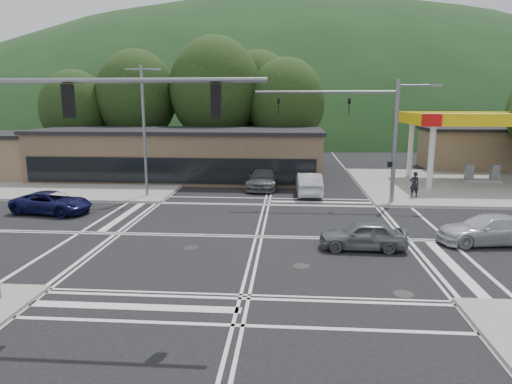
# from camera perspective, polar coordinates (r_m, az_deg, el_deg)

# --- Properties ---
(ground) EXTENTS (120.00, 120.00, 0.00)m
(ground) POSITION_cam_1_polar(r_m,az_deg,el_deg) (22.75, 0.37, -5.60)
(ground) COLOR black
(ground) RESTS_ON ground
(sidewalk_ne) EXTENTS (16.00, 16.00, 0.15)m
(sidewalk_ne) POSITION_cam_1_polar(r_m,az_deg,el_deg) (39.67, 24.14, 0.78)
(sidewalk_ne) COLOR gray
(sidewalk_ne) RESTS_ON ground
(sidewalk_nw) EXTENTS (16.00, 16.00, 0.15)m
(sidewalk_nw) POSITION_cam_1_polar(r_m,az_deg,el_deg) (40.78, -19.62, 1.38)
(sidewalk_nw) COLOR gray
(sidewalk_nw) RESTS_ON ground
(gas_station_canopy) EXTENTS (12.32, 8.34, 5.75)m
(gas_station_canopy) POSITION_cam_1_polar(r_m,az_deg,el_deg) (40.81, 26.89, 7.85)
(gas_station_canopy) COLOR silver
(gas_station_canopy) RESTS_ON ground
(convenience_store) EXTENTS (10.00, 6.00, 3.80)m
(convenience_store) POSITION_cam_1_polar(r_m,az_deg,el_deg) (50.48, 25.88, 4.77)
(convenience_store) COLOR #846B4F
(convenience_store) RESTS_ON ground
(commercial_row) EXTENTS (24.00, 8.00, 4.00)m
(commercial_row) POSITION_cam_1_polar(r_m,az_deg,el_deg) (40.14, -9.44, 4.51)
(commercial_row) COLOR brown
(commercial_row) RESTS_ON ground
(commercial_nw) EXTENTS (8.00, 7.00, 3.60)m
(commercial_nw) POSITION_cam_1_polar(r_m,az_deg,el_deg) (46.61, -28.96, 3.92)
(commercial_nw) COLOR #846B4F
(commercial_nw) RESTS_ON ground
(hill_north) EXTENTS (252.00, 126.00, 140.00)m
(hill_north) POSITION_cam_1_polar(r_m,az_deg,el_deg) (111.93, 3.56, 7.82)
(hill_north) COLOR #1A3819
(hill_north) RESTS_ON ground
(tree_n_a) EXTENTS (8.00, 8.00, 11.75)m
(tree_n_a) POSITION_cam_1_polar(r_m,az_deg,el_deg) (48.28, -14.72, 11.52)
(tree_n_a) COLOR #382619
(tree_n_a) RESTS_ON ground
(tree_n_b) EXTENTS (9.00, 9.00, 12.98)m
(tree_n_b) POSITION_cam_1_polar(r_m,az_deg,el_deg) (46.35, -5.13, 12.66)
(tree_n_b) COLOR #382619
(tree_n_b) RESTS_ON ground
(tree_n_c) EXTENTS (7.60, 7.60, 10.87)m
(tree_n_c) POSITION_cam_1_polar(r_m,az_deg,el_deg) (45.73, 3.75, 11.07)
(tree_n_c) COLOR #382619
(tree_n_c) RESTS_ON ground
(tree_n_d) EXTENTS (6.80, 6.80, 9.76)m
(tree_n_d) POSITION_cam_1_polar(r_m,az_deg,el_deg) (49.63, -21.68, 9.58)
(tree_n_d) COLOR #382619
(tree_n_d) RESTS_ON ground
(tree_n_e) EXTENTS (8.40, 8.40, 11.98)m
(tree_n_e) POSITION_cam_1_polar(r_m,az_deg,el_deg) (49.85, 0.29, 11.85)
(tree_n_e) COLOR #382619
(tree_n_e) RESTS_ON ground
(streetlight_nw) EXTENTS (2.50, 0.25, 9.00)m
(streetlight_nw) POSITION_cam_1_polar(r_m,az_deg,el_deg) (32.33, -13.74, 8.18)
(streetlight_nw) COLOR slate
(streetlight_nw) RESTS_ON ground
(signal_mast_ne) EXTENTS (11.65, 0.30, 8.00)m
(signal_mast_ne) POSITION_cam_1_polar(r_m,az_deg,el_deg) (30.46, 14.76, 8.01)
(signal_mast_ne) COLOR slate
(signal_mast_ne) RESTS_ON ground
(signal_mast_sw) EXTENTS (9.14, 0.28, 8.00)m
(signal_mast_sw) POSITION_cam_1_polar(r_m,az_deg,el_deg) (15.72, -25.89, 4.76)
(signal_mast_sw) COLOR slate
(signal_mast_sw) RESTS_ON ground
(car_blue_west) EXTENTS (5.00, 2.88, 1.31)m
(car_blue_west) POSITION_cam_1_polar(r_m,az_deg,el_deg) (29.90, -24.16, -1.21)
(car_blue_west) COLOR #0E103D
(car_blue_west) RESTS_ON ground
(car_grey_center) EXTENTS (3.90, 1.62, 1.32)m
(car_grey_center) POSITION_cam_1_polar(r_m,az_deg,el_deg) (21.27, 13.20, -5.26)
(car_grey_center) COLOR slate
(car_grey_center) RESTS_ON ground
(car_silver_east) EXTENTS (4.87, 2.44, 1.36)m
(car_silver_east) POSITION_cam_1_polar(r_m,az_deg,el_deg) (24.11, 27.02, -4.21)
(car_silver_east) COLOR silver
(car_silver_east) RESTS_ON ground
(car_queue_a) EXTENTS (1.86, 4.91, 1.60)m
(car_queue_a) POSITION_cam_1_polar(r_m,az_deg,el_deg) (32.97, 6.60, 1.04)
(car_queue_a) COLOR #B7BABF
(car_queue_a) RESTS_ON ground
(car_queue_b) EXTENTS (2.11, 4.65, 1.55)m
(car_queue_b) POSITION_cam_1_polar(r_m,az_deg,el_deg) (40.83, 4.25, 3.00)
(car_queue_b) COLOR silver
(car_queue_b) RESTS_ON ground
(car_northbound) EXTENTS (2.63, 5.59, 1.58)m
(car_northbound) POSITION_cam_1_polar(r_m,az_deg,el_deg) (35.23, 1.00, 1.74)
(car_northbound) COLOR #55575A
(car_northbound) RESTS_ON ground
(pedestrian) EXTENTS (0.67, 0.46, 1.76)m
(pedestrian) POSITION_cam_1_polar(r_m,az_deg,el_deg) (33.04, 19.19, 0.91)
(pedestrian) COLOR black
(pedestrian) RESTS_ON sidewalk_ne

